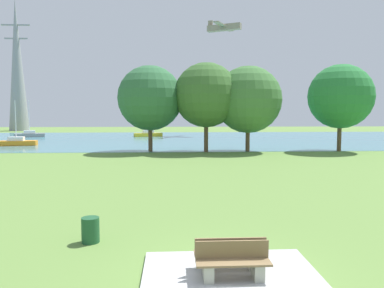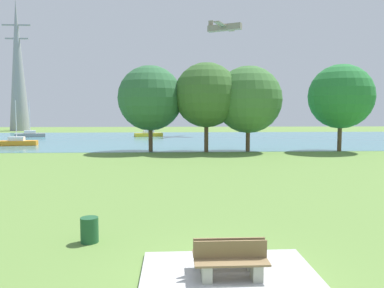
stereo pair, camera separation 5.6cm
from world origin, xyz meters
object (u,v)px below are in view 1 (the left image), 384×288
bench_facing_inland (233,264)px  litter_bin (90,230)px  tree_west_far (206,95)px  tree_east_near (150,98)px  sailboat_gray (30,134)px  electricity_pylon (17,65)px  sailboat_yellow (148,134)px  sailboat_orange (16,142)px  tree_west_near (341,97)px  light_aircraft (224,27)px  bench_facing_water (230,256)px  tree_east_far (248,100)px

bench_facing_inland → litter_bin: (-4.04, 3.08, -0.07)m
tree_west_far → tree_east_near: bearing=173.7°
sailboat_gray → electricity_pylon: size_ratio=0.21×
bench_facing_inland → electricity_pylon: electricity_pylon is taller
litter_bin → sailboat_yellow: (-1.49, 53.44, 0.06)m
litter_bin → bench_facing_inland: bearing=-37.3°
electricity_pylon → sailboat_orange: bearing=-68.9°
tree_west_near → sailboat_gray: bearing=148.5°
sailboat_gray → light_aircraft: light_aircraft is taller
bench_facing_inland → electricity_pylon: 89.15m
sailboat_orange → sailboat_gray: bearing=105.4°
bench_facing_water → tree_west_near: (16.49, 29.88, 5.36)m
bench_facing_inland → tree_west_far: size_ratio=0.19×
light_aircraft → tree_west_near: bearing=-75.0°
tree_east_near → tree_east_far: size_ratio=1.00×
bench_facing_water → sailboat_gray: bearing=114.7°
bench_facing_inland → light_aircraft: 64.77m
sailboat_gray → light_aircraft: (33.81, 5.03, 19.35)m
bench_facing_water → tree_west_far: tree_west_far is taller
sailboat_orange → sailboat_gray: sailboat_gray is taller
bench_facing_water → bench_facing_inland: size_ratio=1.00×
litter_bin → light_aircraft: size_ratio=0.10×
tree_east_far → tree_west_near: size_ratio=0.98×
tree_east_near → tree_west_near: (20.19, -0.63, 0.19)m
bench_facing_inland → light_aircraft: size_ratio=0.23×
electricity_pylon → tree_east_near: bearing=-56.1°
sailboat_gray → bench_facing_water: bearing=-65.3°
sailboat_orange → tree_east_far: (27.48, -8.66, 5.04)m
sailboat_orange → electricity_pylon: (-15.73, 40.79, 14.54)m
bench_facing_inland → tree_west_far: tree_west_far is taller
bench_facing_inland → litter_bin: size_ratio=2.25×
litter_bin → sailboat_yellow: bearing=91.6°
bench_facing_water → bench_facing_inland: bearing=-90.0°
tree_west_near → litter_bin: bearing=-126.9°
tree_west_far → tree_west_near: tree_west_far is taller
sailboat_orange → tree_west_far: tree_west_far is taller
sailboat_orange → sailboat_yellow: size_ratio=0.82×
sailboat_orange → tree_east_near: bearing=-25.3°
bench_facing_water → tree_east_far: (6.59, 29.99, 5.02)m
sailboat_orange → tree_west_far: size_ratio=0.61×
bench_facing_inland → tree_east_far: 31.63m
bench_facing_water → litter_bin: size_ratio=2.25×
bench_facing_inland → tree_east_far: size_ratio=0.20×
tree_west_near → light_aircraft: bearing=105.0°
tree_east_near → light_aircraft: 35.45m
tree_east_far → tree_west_near: 9.90m
litter_bin → tree_east_near: 28.46m
tree_west_far → electricity_pylon: 63.59m
bench_facing_inland → tree_west_near: tree_west_near is taller
litter_bin → sailboat_yellow: 53.47m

